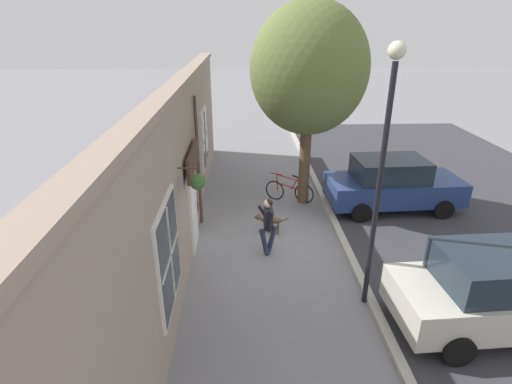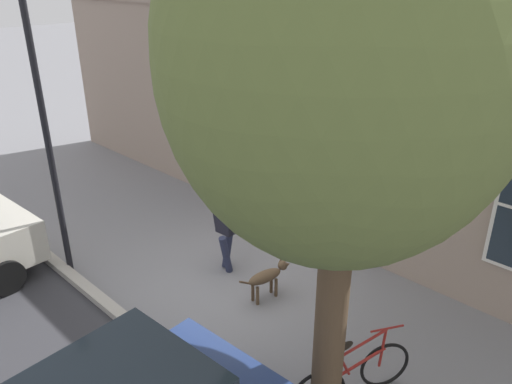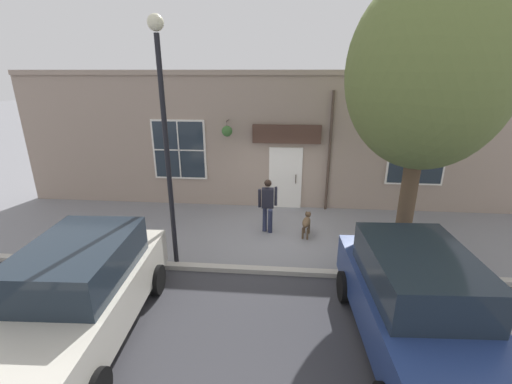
% 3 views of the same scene
% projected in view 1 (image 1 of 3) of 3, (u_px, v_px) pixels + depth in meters
% --- Properties ---
extents(ground_plane, '(90.00, 90.00, 0.00)m').
position_uv_depth(ground_plane, '(273.00, 246.00, 11.16)').
color(ground_plane, gray).
extents(curb_and_road, '(10.10, 28.00, 0.12)m').
position_uv_depth(curb_and_road, '(478.00, 242.00, 11.34)').
color(curb_and_road, '#B2ADA3').
rests_on(curb_and_road, ground_plane).
extents(storefront_facade, '(0.95, 18.00, 4.50)m').
position_uv_depth(storefront_facade, '(183.00, 171.00, 10.19)').
color(storefront_facade, gray).
rests_on(storefront_facade, ground_plane).
extents(pedestrian_walking, '(0.52, 0.55, 1.61)m').
position_uv_depth(pedestrian_walking, '(268.00, 222.00, 10.43)').
color(pedestrian_walking, '#282D47').
rests_on(pedestrian_walking, ground_plane).
extents(dog_on_leash, '(1.05, 0.33, 0.62)m').
position_uv_depth(dog_on_leash, '(270.00, 220.00, 11.68)').
color(dog_on_leash, brown).
rests_on(dog_on_leash, ground_plane).
extents(street_tree_by_curb, '(3.64, 3.28, 6.44)m').
position_uv_depth(street_tree_by_curb, '(307.00, 75.00, 12.18)').
color(street_tree_by_curb, brown).
rests_on(street_tree_by_curb, ground_plane).
extents(leaning_bicycle, '(1.62, 0.73, 1.01)m').
position_uv_depth(leaning_bicycle, '(289.00, 191.00, 13.81)').
color(leaning_bicycle, black).
rests_on(leaning_bicycle, ground_plane).
extents(parked_car_nearest_curb, '(4.38, 2.10, 1.75)m').
position_uv_depth(parked_car_nearest_curb, '(501.00, 291.00, 7.89)').
color(parked_car_nearest_curb, beige).
rests_on(parked_car_nearest_curb, ground_plane).
extents(parked_car_mid_block, '(4.38, 2.10, 1.75)m').
position_uv_depth(parked_car_mid_block, '(392.00, 184.00, 13.06)').
color(parked_car_mid_block, navy).
rests_on(parked_car_mid_block, ground_plane).
extents(street_lamp, '(0.32, 0.32, 5.49)m').
position_uv_depth(street_lamp, '(384.00, 151.00, 7.57)').
color(street_lamp, black).
rests_on(street_lamp, ground_plane).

